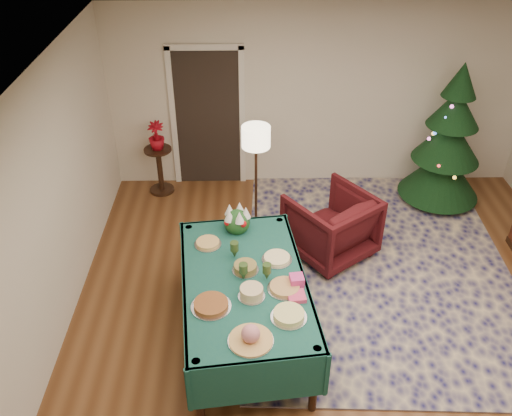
{
  "coord_description": "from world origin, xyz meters",
  "views": [
    {
      "loc": [
        -1.03,
        -3.77,
        4.37
      ],
      "look_at": [
        -0.94,
        1.17,
        1.04
      ],
      "focal_mm": 38.0,
      "sensor_mm": 36.0,
      "label": 1
    }
  ],
  "objects_px": {
    "gift_box": "(297,281)",
    "potted_plant": "(157,142)",
    "christmas_tree": "(448,142)",
    "side_table": "(160,171)",
    "floor_lamp": "(256,143)",
    "armchair": "(331,222)",
    "buffet_table": "(244,292)"
  },
  "relations": [
    {
      "from": "gift_box",
      "to": "potted_plant",
      "type": "height_order",
      "value": "potted_plant"
    },
    {
      "from": "christmas_tree",
      "to": "gift_box",
      "type": "bearing_deg",
      "value": -130.16
    },
    {
      "from": "christmas_tree",
      "to": "side_table",
      "type": "bearing_deg",
      "value": 175.79
    },
    {
      "from": "floor_lamp",
      "to": "christmas_tree",
      "type": "height_order",
      "value": "christmas_tree"
    },
    {
      "from": "armchair",
      "to": "potted_plant",
      "type": "height_order",
      "value": "potted_plant"
    },
    {
      "from": "christmas_tree",
      "to": "floor_lamp",
      "type": "bearing_deg",
      "value": -166.83
    },
    {
      "from": "side_table",
      "to": "potted_plant",
      "type": "height_order",
      "value": "potted_plant"
    },
    {
      "from": "gift_box",
      "to": "floor_lamp",
      "type": "xyz_separation_m",
      "value": [
        -0.35,
        2.12,
        0.39
      ]
    },
    {
      "from": "gift_box",
      "to": "side_table",
      "type": "relative_size",
      "value": 0.18
    },
    {
      "from": "buffet_table",
      "to": "gift_box",
      "type": "xyz_separation_m",
      "value": [
        0.51,
        -0.09,
        0.22
      ]
    },
    {
      "from": "gift_box",
      "to": "buffet_table",
      "type": "bearing_deg",
      "value": 169.66
    },
    {
      "from": "side_table",
      "to": "armchair",
      "type": "bearing_deg",
      "value": -33.4
    },
    {
      "from": "armchair",
      "to": "side_table",
      "type": "bearing_deg",
      "value": -69.31
    },
    {
      "from": "gift_box",
      "to": "christmas_tree",
      "type": "relative_size",
      "value": 0.06
    },
    {
      "from": "armchair",
      "to": "side_table",
      "type": "distance_m",
      "value": 2.78
    },
    {
      "from": "armchair",
      "to": "buffet_table",
      "type": "bearing_deg",
      "value": 17.24
    },
    {
      "from": "buffet_table",
      "to": "side_table",
      "type": "xyz_separation_m",
      "value": [
        -1.25,
        2.96,
        -0.31
      ]
    },
    {
      "from": "armchair",
      "to": "christmas_tree",
      "type": "distance_m",
      "value": 2.19
    },
    {
      "from": "buffet_table",
      "to": "potted_plant",
      "type": "relative_size",
      "value": 5.38
    },
    {
      "from": "buffet_table",
      "to": "side_table",
      "type": "distance_m",
      "value": 3.23
    },
    {
      "from": "armchair",
      "to": "floor_lamp",
      "type": "height_order",
      "value": "floor_lamp"
    },
    {
      "from": "armchair",
      "to": "floor_lamp",
      "type": "distance_m",
      "value": 1.36
    },
    {
      "from": "buffet_table",
      "to": "christmas_tree",
      "type": "relative_size",
      "value": 1.08
    },
    {
      "from": "armchair",
      "to": "potted_plant",
      "type": "bearing_deg",
      "value": -69.31
    },
    {
      "from": "side_table",
      "to": "potted_plant",
      "type": "xyz_separation_m",
      "value": [
        0.0,
        0.0,
        0.48
      ]
    },
    {
      "from": "buffet_table",
      "to": "christmas_tree",
      "type": "height_order",
      "value": "christmas_tree"
    },
    {
      "from": "gift_box",
      "to": "christmas_tree",
      "type": "distance_m",
      "value": 3.6
    },
    {
      "from": "floor_lamp",
      "to": "side_table",
      "type": "relative_size",
      "value": 2.09
    },
    {
      "from": "armchair",
      "to": "christmas_tree",
      "type": "height_order",
      "value": "christmas_tree"
    },
    {
      "from": "gift_box",
      "to": "floor_lamp",
      "type": "relative_size",
      "value": 0.09
    },
    {
      "from": "gift_box",
      "to": "christmas_tree",
      "type": "xyz_separation_m",
      "value": [
        2.32,
        2.75,
        0.06
      ]
    },
    {
      "from": "buffet_table",
      "to": "floor_lamp",
      "type": "distance_m",
      "value": 2.13
    }
  ]
}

